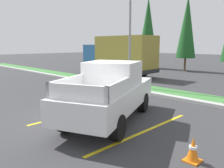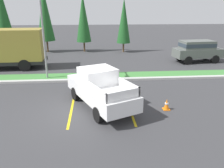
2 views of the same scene
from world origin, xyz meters
name	(u,v)px [view 2 (image 2 of 2)]	position (x,y,z in m)	size (l,w,h in m)	color
ground_plane	(87,110)	(0.00, 0.00, 0.00)	(120.00, 120.00, 0.00)	#38383A
parking_line_near	(72,107)	(-0.84, 0.40, 0.00)	(0.12, 4.80, 0.01)	yellow
parking_line_far	(128,105)	(2.26, 0.40, 0.00)	(0.12, 4.80, 0.01)	yellow
curb_strip	(89,80)	(0.00, 5.00, 0.07)	(56.00, 0.40, 0.15)	#B2B2AD
grass_median	(89,76)	(0.00, 6.10, 0.03)	(56.00, 1.80, 0.06)	#42843D
pickup_truck_main	(100,88)	(0.69, 0.44, 1.04)	(3.86, 5.53, 2.10)	black
cargo_truck_distant	(6,48)	(-7.13, 9.19, 1.85)	(6.89, 2.71, 3.40)	black
suv_distant	(197,50)	(10.50, 10.23, 1.24)	(4.76, 2.31, 2.10)	black
street_light	(42,25)	(-3.16, 5.75, 4.00)	(0.24, 1.49, 6.90)	gray
cypress_tree_leftmost	(2,11)	(-9.73, 16.60, 4.68)	(2.07, 2.07, 7.95)	brown
cypress_tree_left_inner	(45,13)	(-5.09, 16.86, 4.45)	(1.97, 1.97, 7.56)	brown
cypress_tree_center	(83,18)	(-0.69, 16.73, 3.93)	(1.74, 1.74, 6.68)	brown
cypress_tree_right_inner	(124,21)	(4.01, 16.07, 3.61)	(1.60, 1.60, 6.14)	brown
traffic_cone	(167,104)	(4.20, -0.29, 0.29)	(0.36, 0.36, 0.60)	orange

